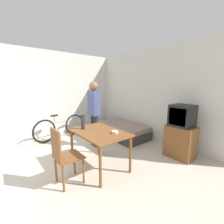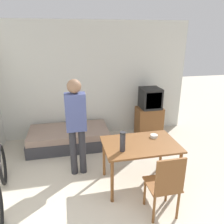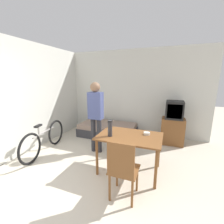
{
  "view_description": "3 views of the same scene",
  "coord_description": "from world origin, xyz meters",
  "px_view_note": "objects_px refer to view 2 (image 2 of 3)",
  "views": [
    {
      "loc": [
        2.98,
        -0.28,
        1.65
      ],
      "look_at": [
        0.05,
        2.08,
        0.97
      ],
      "focal_mm": 24.0,
      "sensor_mm": 36.0,
      "label": 1
    },
    {
      "loc": [
        -0.48,
        -1.66,
        2.41
      ],
      "look_at": [
        0.3,
        1.96,
        1.07
      ],
      "focal_mm": 35.0,
      "sensor_mm": 36.0,
      "label": 2
    },
    {
      "loc": [
        1.26,
        -1.35,
        1.82
      ],
      "look_at": [
        0.1,
        1.71,
        1.08
      ],
      "focal_mm": 24.0,
      "sensor_mm": 36.0,
      "label": 3
    }
  ],
  "objects_px": {
    "dining_table": "(140,148)",
    "mate_bowl": "(154,136)",
    "daybed": "(69,138)",
    "person_standing": "(76,121)",
    "tv": "(149,114)",
    "wooden_chair": "(166,184)",
    "thermos_flask": "(123,141)",
    "bicycle": "(0,182)"
  },
  "relations": [
    {
      "from": "dining_table",
      "to": "mate_bowl",
      "type": "distance_m",
      "value": 0.36
    },
    {
      "from": "dining_table",
      "to": "daybed",
      "type": "bearing_deg",
      "value": 125.12
    },
    {
      "from": "daybed",
      "to": "person_standing",
      "type": "bearing_deg",
      "value": -82.68
    },
    {
      "from": "tv",
      "to": "person_standing",
      "type": "bearing_deg",
      "value": -146.86
    },
    {
      "from": "dining_table",
      "to": "person_standing",
      "type": "distance_m",
      "value": 1.16
    },
    {
      "from": "tv",
      "to": "wooden_chair",
      "type": "xyz_separation_m",
      "value": [
        -0.72,
        -2.44,
        -0.04
      ]
    },
    {
      "from": "person_standing",
      "to": "thermos_flask",
      "type": "bearing_deg",
      "value": -46.59
    },
    {
      "from": "wooden_chair",
      "to": "daybed",
      "type": "bearing_deg",
      "value": 117.13
    },
    {
      "from": "tv",
      "to": "wooden_chair",
      "type": "relative_size",
      "value": 1.25
    },
    {
      "from": "mate_bowl",
      "to": "person_standing",
      "type": "bearing_deg",
      "value": 164.88
    },
    {
      "from": "daybed",
      "to": "thermos_flask",
      "type": "relative_size",
      "value": 5.76
    },
    {
      "from": "thermos_flask",
      "to": "wooden_chair",
      "type": "bearing_deg",
      "value": -54.47
    },
    {
      "from": "tv",
      "to": "bicycle",
      "type": "height_order",
      "value": "tv"
    },
    {
      "from": "daybed",
      "to": "dining_table",
      "type": "distance_m",
      "value": 1.99
    },
    {
      "from": "tv",
      "to": "dining_table",
      "type": "xyz_separation_m",
      "value": [
        -0.81,
        -1.68,
        0.08
      ]
    },
    {
      "from": "daybed",
      "to": "tv",
      "type": "relative_size",
      "value": 1.46
    },
    {
      "from": "daybed",
      "to": "person_standing",
      "type": "relative_size",
      "value": 1.03
    },
    {
      "from": "wooden_chair",
      "to": "mate_bowl",
      "type": "height_order",
      "value": "wooden_chair"
    },
    {
      "from": "daybed",
      "to": "tv",
      "type": "distance_m",
      "value": 1.97
    },
    {
      "from": "tv",
      "to": "thermos_flask",
      "type": "bearing_deg",
      "value": -122.06
    },
    {
      "from": "thermos_flask",
      "to": "mate_bowl",
      "type": "xyz_separation_m",
      "value": [
        0.64,
        0.33,
        -0.14
      ]
    },
    {
      "from": "daybed",
      "to": "dining_table",
      "type": "relative_size",
      "value": 1.49
    },
    {
      "from": "daybed",
      "to": "bicycle",
      "type": "height_order",
      "value": "bicycle"
    },
    {
      "from": "thermos_flask",
      "to": "dining_table",
      "type": "bearing_deg",
      "value": 25.62
    },
    {
      "from": "dining_table",
      "to": "thermos_flask",
      "type": "bearing_deg",
      "value": -154.38
    },
    {
      "from": "bicycle",
      "to": "tv",
      "type": "bearing_deg",
      "value": 29.46
    },
    {
      "from": "dining_table",
      "to": "wooden_chair",
      "type": "height_order",
      "value": "wooden_chair"
    },
    {
      "from": "daybed",
      "to": "dining_table",
      "type": "height_order",
      "value": "dining_table"
    },
    {
      "from": "mate_bowl",
      "to": "dining_table",
      "type": "bearing_deg",
      "value": -150.94
    },
    {
      "from": "wooden_chair",
      "to": "person_standing",
      "type": "height_order",
      "value": "person_standing"
    },
    {
      "from": "daybed",
      "to": "bicycle",
      "type": "relative_size",
      "value": 1.06
    },
    {
      "from": "bicycle",
      "to": "mate_bowl",
      "type": "relative_size",
      "value": 13.42
    },
    {
      "from": "daybed",
      "to": "thermos_flask",
      "type": "xyz_separation_m",
      "value": [
        0.77,
        -1.75,
        0.72
      ]
    },
    {
      "from": "wooden_chair",
      "to": "thermos_flask",
      "type": "height_order",
      "value": "thermos_flask"
    },
    {
      "from": "wooden_chair",
      "to": "mate_bowl",
      "type": "bearing_deg",
      "value": 77.66
    },
    {
      "from": "daybed",
      "to": "thermos_flask",
      "type": "bearing_deg",
      "value": -66.13
    },
    {
      "from": "daybed",
      "to": "wooden_chair",
      "type": "height_order",
      "value": "wooden_chair"
    },
    {
      "from": "tv",
      "to": "wooden_chair",
      "type": "distance_m",
      "value": 2.55
    },
    {
      "from": "wooden_chair",
      "to": "bicycle",
      "type": "distance_m",
      "value": 2.38
    },
    {
      "from": "wooden_chair",
      "to": "bicycle",
      "type": "xyz_separation_m",
      "value": [
        -2.24,
        0.77,
        -0.19
      ]
    },
    {
      "from": "tv",
      "to": "dining_table",
      "type": "relative_size",
      "value": 1.02
    },
    {
      "from": "tv",
      "to": "dining_table",
      "type": "bearing_deg",
      "value": -115.83
    }
  ]
}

